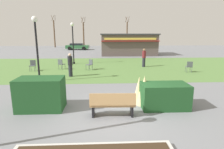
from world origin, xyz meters
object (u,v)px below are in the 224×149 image
object	(u,v)px
cafe_chair_east	(189,66)
cafe_chair_north	(33,65)
food_kiosk	(128,44)
parked_car_west_slot	(77,46)
park_bench	(113,104)
lamppost_mid	(36,41)
tree_right_bg	(84,35)
cafe_chair_west	(61,63)
person_standing	(70,65)
person_strolling	(144,58)
trash_bin	(183,97)
tree_left_bg	(54,33)
cafe_chair_center	(90,64)
lamppost_far	(73,38)
tree_center_bg	(127,34)

from	to	relation	value
cafe_chair_east	cafe_chair_north	distance (m)	12.75
food_kiosk	parked_car_west_slot	xyz separation A→B (m)	(-8.42, 8.76, -0.86)
park_bench	cafe_chair_east	bearing A→B (deg)	50.13
lamppost_mid	tree_right_bg	distance (m)	27.41
cafe_chair_west	tree_right_bg	world-z (taller)	tree_right_bg
park_bench	person_standing	world-z (taller)	person_standing
cafe_chair_west	cafe_chair_north	world-z (taller)	same
person_strolling	park_bench	bearing A→B (deg)	-115.85
trash_bin	tree_left_bg	xyz separation A→B (m)	(-13.82, 34.62, 2.58)
food_kiosk	cafe_chair_north	distance (m)	14.80
trash_bin	person_standing	distance (m)	8.34
parked_car_west_slot	tree_left_bg	bearing A→B (deg)	132.24
tree_left_bg	trash_bin	bearing A→B (deg)	-68.24
tree_right_bg	park_bench	bearing A→B (deg)	-82.61
tree_left_bg	tree_right_bg	size ratio (longest dim) A/B	1.09
park_bench	tree_right_bg	distance (m)	33.10
person_standing	tree_right_bg	distance (m)	26.06
cafe_chair_center	person_standing	distance (m)	2.78
cafe_chair_north	lamppost_mid	bearing A→B (deg)	-64.91
cafe_chair_center	cafe_chair_north	xyz separation A→B (m)	(-4.71, -0.23, 0.00)
park_bench	cafe_chair_east	world-z (taller)	park_bench
cafe_chair_west	lamppost_mid	bearing A→B (deg)	-96.60
cafe_chair_center	lamppost_far	bearing A→B (deg)	119.65
tree_center_bg	cafe_chair_center	bearing A→B (deg)	-104.18
person_standing	tree_left_bg	world-z (taller)	tree_left_bg
lamppost_far	person_strolling	bearing A→B (deg)	-16.58
cafe_chair_center	tree_left_bg	size ratio (longest dim) A/B	0.13
food_kiosk	cafe_chair_west	distance (m)	13.08
person_strolling	tree_left_bg	size ratio (longest dim) A/B	0.25
lamppost_mid	tree_center_bg	size ratio (longest dim) A/B	0.64
person_standing	tree_right_bg	size ratio (longest dim) A/B	0.27
food_kiosk	person_strolling	size ratio (longest dim) A/B	4.71
park_bench	lamppost_far	size ratio (longest dim) A/B	0.42
tree_left_bg	food_kiosk	bearing A→B (deg)	-46.81
trash_bin	cafe_chair_north	xyz separation A→B (m)	(-9.21, 8.29, 0.09)
tree_right_bg	lamppost_mid	bearing A→B (deg)	-90.39
park_bench	tree_center_bg	size ratio (longest dim) A/B	0.27
person_standing	tree_center_bg	world-z (taller)	tree_center_bg
lamppost_far	cafe_chair_north	world-z (taller)	lamppost_far
person_strolling	tree_center_bg	size ratio (longest dim) A/B	0.26
lamppost_far	cafe_chair_west	distance (m)	3.67
tree_left_bg	tree_center_bg	world-z (taller)	tree_left_bg
person_standing	cafe_chair_east	bearing A→B (deg)	67.38
person_strolling	parked_car_west_slot	distance (m)	20.50
cafe_chair_east	parked_car_west_slot	distance (m)	24.29
cafe_chair_north	tree_right_bg	bearing A→B (deg)	85.36
cafe_chair_west	tree_left_bg	xyz separation A→B (m)	(-6.84, 25.85, 2.49)
lamppost_far	tree_center_bg	world-z (taller)	tree_center_bg
park_bench	tree_left_bg	distance (m)	37.07
cafe_chair_west	parked_car_west_slot	distance (m)	19.63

